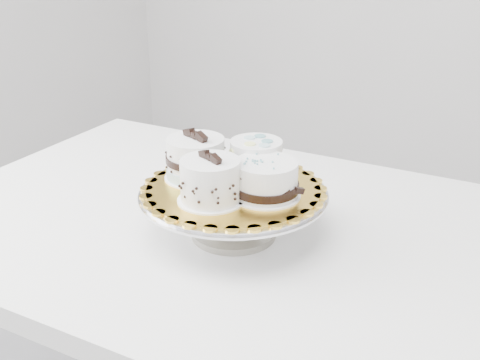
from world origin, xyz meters
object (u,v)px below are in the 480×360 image
Objects in this scene: table at (235,258)px; cake_dots at (256,159)px; cake_stand at (234,204)px; cake_banded at (196,160)px; cake_swirl at (210,182)px; cake_board at (233,189)px; cake_ribbon at (266,180)px.

cake_dots reaches higher than table.
table is 4.02× the size of cake_stand.
table is at bearing 58.38° from cake_banded.
table is at bearing 122.40° from cake_swirl.
cake_board is (0.03, -0.04, 0.17)m from table.
table is 4.39× the size of cake_board.
cake_board is 2.54× the size of cake_swirl.
cake_dots is at bearing 88.83° from cake_board.
cake_swirl is 0.99× the size of cake_banded.
table is at bearing 127.18° from cake_board.
cake_swirl is at bearing -90.05° from cake_dots.
cake_swirl reaches higher than cake_board.
cake_dots reaches higher than cake_stand.
cake_ribbon is at bearing 6.44° from cake_board.
cake_swirl reaches higher than cake_ribbon.
cake_board is 2.51× the size of cake_banded.
table is at bearing 127.18° from cake_stand.
cake_board is 2.17× the size of cake_ribbon.
cake_board is 0.07m from cake_dots.
cake_dots is 0.08m from cake_ribbon.
cake_dots is (0.00, 0.06, 0.07)m from cake_stand.
cake_dots is at bearing 88.83° from cake_stand.
cake_ribbon is (0.06, 0.01, 0.06)m from cake_stand.
table is at bearing -150.16° from cake_dots.
table is at bearing -177.42° from cake_ribbon.
cake_swirl reaches higher than cake_dots.
cake_banded reaches higher than cake_dots.
cake_banded is (-0.08, -0.01, 0.07)m from cake_stand.
cake_swirl is (0.00, -0.06, 0.07)m from cake_stand.
cake_board is at bearing -116.57° from cake_stand.
cake_board is 0.09m from cake_banded.
table is 0.22m from cake_banded.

